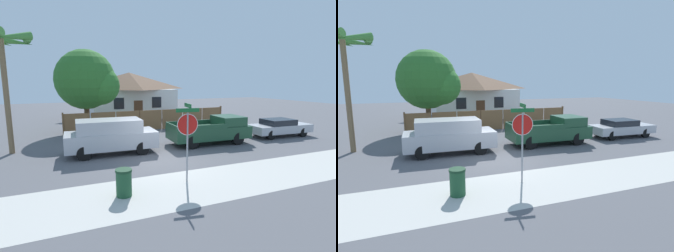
% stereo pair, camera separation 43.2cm
% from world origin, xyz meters
% --- Properties ---
extents(ground_plane, '(80.00, 80.00, 0.00)m').
position_xyz_m(ground_plane, '(0.00, 0.00, 0.00)').
color(ground_plane, '#56565B').
extents(sidewalk_strip, '(36.00, 3.20, 0.01)m').
position_xyz_m(sidewalk_strip, '(0.00, -3.60, 0.00)').
color(sidewalk_strip, beige).
rests_on(sidewalk_strip, ground).
extents(wooden_fence, '(13.38, 0.12, 1.70)m').
position_xyz_m(wooden_fence, '(2.37, 8.03, 0.80)').
color(wooden_fence, brown).
rests_on(wooden_fence, ground).
extents(house, '(9.33, 7.54, 4.84)m').
position_xyz_m(house, '(2.86, 16.85, 2.51)').
color(house, white).
rests_on(house, ground).
extents(oak_tree, '(4.73, 4.50, 6.28)m').
position_xyz_m(oak_tree, '(-2.27, 8.98, 3.92)').
color(oak_tree, brown).
rests_on(oak_tree, ground).
extents(palm_tree, '(3.13, 3.35, 6.41)m').
position_xyz_m(palm_tree, '(-6.97, 4.21, 5.53)').
color(palm_tree, brown).
rests_on(palm_tree, ground).
extents(red_suv, '(4.90, 2.12, 1.88)m').
position_xyz_m(red_suv, '(-1.94, 2.09, 1.01)').
color(red_suv, '#B7B7BC').
rests_on(red_suv, ground).
extents(orange_pickup, '(5.16, 2.26, 1.70)m').
position_xyz_m(orange_pickup, '(4.40, 2.08, 0.85)').
color(orange_pickup, '#1E472D').
rests_on(orange_pickup, ground).
extents(parked_sedan, '(4.58, 1.93, 1.25)m').
position_xyz_m(parked_sedan, '(10.04, 2.09, 0.67)').
color(parked_sedan, '#B7B7BC').
rests_on(parked_sedan, ground).
extents(stop_sign, '(0.91, 0.82, 3.08)m').
position_xyz_m(stop_sign, '(0.04, -3.14, 2.09)').
color(stop_sign, gray).
rests_on(stop_sign, ground).
extents(trash_bin, '(0.57, 0.57, 0.96)m').
position_xyz_m(trash_bin, '(-2.54, -3.47, 0.48)').
color(trash_bin, '#1E4C2D').
rests_on(trash_bin, ground).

